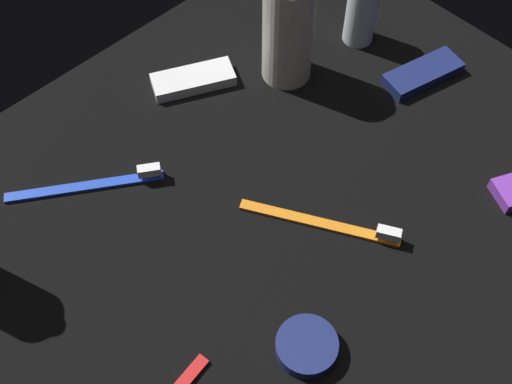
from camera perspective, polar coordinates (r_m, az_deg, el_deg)
name	(u,v)px	position (r cm, az deg, el deg)	size (l,w,h in cm)	color
ground_plane	(256,210)	(73.61, 0.00, -1.56)	(84.00, 64.00, 1.20)	black
bodywash_bottle	(288,28)	(80.94, 2.84, 14.09)	(6.30, 6.30, 16.55)	silver
deodorant_stick	(362,11)	(88.65, 9.22, 15.32)	(4.06, 4.06, 9.19)	silver
toothbrush_orange	(329,224)	(71.69, 6.44, -2.76)	(10.07, 16.17, 2.10)	orange
toothbrush_blue	(94,183)	(76.40, -13.96, 0.75)	(15.67, 10.94, 2.10)	blue
snack_bar_navy	(423,74)	(87.53, 14.38, 9.99)	(10.40, 4.00, 1.50)	navy
snack_bar_white	(193,80)	(84.52, -5.51, 9.75)	(10.40, 4.00, 1.50)	white
cream_tin_left	(307,346)	(65.04, 4.45, -13.31)	(6.12, 6.12, 1.74)	navy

